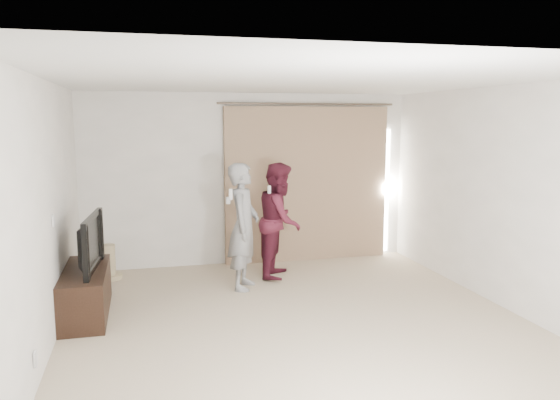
% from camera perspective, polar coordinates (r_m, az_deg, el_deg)
% --- Properties ---
extents(floor, '(5.50, 5.50, 0.00)m').
position_cam_1_polar(floor, '(6.06, 2.08, -12.95)').
color(floor, '#C0AA90').
rests_on(floor, ground).
extents(wall_back, '(5.00, 0.04, 2.60)m').
position_cam_1_polar(wall_back, '(8.37, -3.18, 2.20)').
color(wall_back, beige).
rests_on(wall_back, ground).
extents(wall_left, '(0.04, 5.50, 2.60)m').
position_cam_1_polar(wall_left, '(5.56, -23.41, -1.69)').
color(wall_left, beige).
rests_on(wall_left, ground).
extents(ceiling, '(5.00, 5.50, 0.01)m').
position_cam_1_polar(ceiling, '(5.65, 2.23, 12.39)').
color(ceiling, silver).
rests_on(ceiling, wall_back).
extents(curtain, '(2.80, 0.11, 2.46)m').
position_cam_1_polar(curtain, '(8.53, 2.95, 1.67)').
color(curtain, tan).
rests_on(curtain, ground).
extents(tv_console, '(0.48, 1.38, 0.53)m').
position_cam_1_polar(tv_console, '(6.65, -19.63, -9.07)').
color(tv_console, black).
rests_on(tv_console, ground).
extents(tv, '(0.23, 1.09, 0.62)m').
position_cam_1_polar(tv, '(6.50, -19.88, -4.22)').
color(tv, black).
rests_on(tv, tv_console).
extents(scratching_post, '(0.36, 0.36, 0.49)m').
position_cam_1_polar(scratching_post, '(8.01, -17.50, -6.51)').
color(scratching_post, tan).
rests_on(scratching_post, ground).
extents(person_man, '(0.60, 0.71, 1.65)m').
position_cam_1_polar(person_man, '(7.12, -3.83, -2.76)').
color(person_man, gray).
rests_on(person_man, ground).
extents(person_woman, '(0.88, 0.97, 1.62)m').
position_cam_1_polar(person_woman, '(7.66, 0.01, -2.09)').
color(person_woman, '#521828').
rests_on(person_woman, ground).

